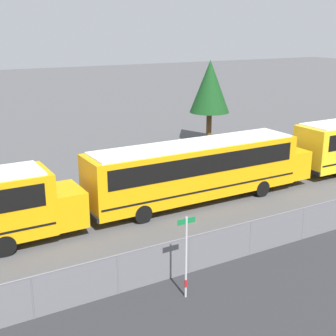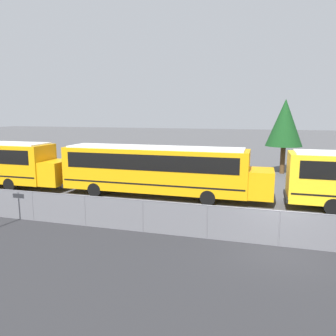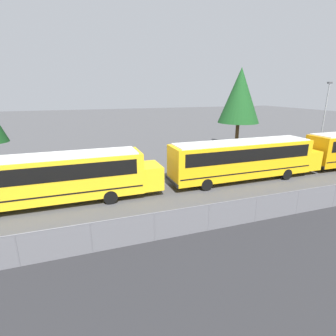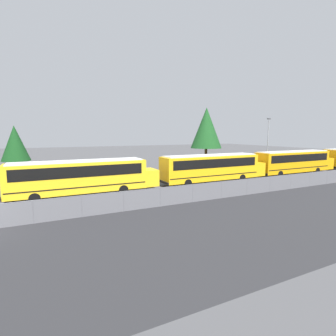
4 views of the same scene
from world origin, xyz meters
name	(u,v)px [view 4 (image 4 of 4)]	position (x,y,z in m)	size (l,w,h in m)	color
school_bus_4	(83,175)	(7.18, 6.50, 1.98)	(13.89, 2.60, 3.37)	yellow
school_bus_5	(213,166)	(22.02, 6.55, 1.98)	(13.89, 2.60, 3.37)	yellow
school_bus_6	(294,161)	(36.22, 6.62, 1.98)	(13.89, 2.60, 3.37)	orange
light_pole	(268,141)	(37.32, 12.62, 4.53)	(0.60, 0.24, 8.28)	gray
tree_0	(15,144)	(1.08, 17.81, 4.64)	(3.27, 3.27, 6.81)	#51381E
tree_2	(206,128)	(28.18, 16.98, 6.71)	(5.02, 5.02, 9.99)	#51381E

